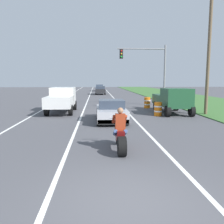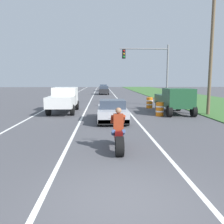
% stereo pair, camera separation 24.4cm
% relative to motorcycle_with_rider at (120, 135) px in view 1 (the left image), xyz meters
% --- Properties ---
extents(ground_plane, '(160.00, 160.00, 0.00)m').
position_rel_motorcycle_with_rider_xyz_m(ground_plane, '(-0.16, -3.65, -0.59)').
color(ground_plane, '#4C4C51').
extents(lane_stripe_left_solid, '(0.14, 120.00, 0.01)m').
position_rel_motorcycle_with_rider_xyz_m(lane_stripe_left_solid, '(-5.56, 16.35, -0.59)').
color(lane_stripe_left_solid, white).
rests_on(lane_stripe_left_solid, ground).
extents(lane_stripe_right_solid, '(0.14, 120.00, 0.01)m').
position_rel_motorcycle_with_rider_xyz_m(lane_stripe_right_solid, '(1.64, 16.35, -0.59)').
color(lane_stripe_right_solid, white).
rests_on(lane_stripe_right_solid, ground).
extents(lane_stripe_centre_dashed, '(0.14, 120.00, 0.01)m').
position_rel_motorcycle_with_rider_xyz_m(lane_stripe_centre_dashed, '(-1.96, 16.35, -0.59)').
color(lane_stripe_centre_dashed, white).
rests_on(lane_stripe_centre_dashed, ground).
extents(grass_verge_right, '(10.00, 120.00, 0.06)m').
position_rel_motorcycle_with_rider_xyz_m(grass_verge_right, '(11.76, 16.35, -0.56)').
color(grass_verge_right, '#3D6B33').
rests_on(grass_verge_right, ground).
extents(motorcycle_with_rider, '(0.70, 2.21, 1.62)m').
position_rel_motorcycle_with_rider_xyz_m(motorcycle_with_rider, '(0.00, 0.00, 0.00)').
color(motorcycle_with_rider, black).
rests_on(motorcycle_with_rider, ground).
extents(sports_car_silver, '(1.84, 4.30, 1.37)m').
position_rel_motorcycle_with_rider_xyz_m(sports_car_silver, '(0.07, 6.41, 0.04)').
color(sports_car_silver, '#B7B7BC').
rests_on(sports_car_silver, ground).
extents(pickup_truck_left_lane_white, '(2.02, 4.80, 1.98)m').
position_rel_motorcycle_with_rider_xyz_m(pickup_truck_left_lane_white, '(-3.62, 10.52, 0.51)').
color(pickup_truck_left_lane_white, silver).
rests_on(pickup_truck_left_lane_white, ground).
extents(pickup_truck_right_shoulder_dark_green, '(2.02, 4.80, 1.98)m').
position_rel_motorcycle_with_rider_xyz_m(pickup_truck_right_shoulder_dark_green, '(5.04, 9.52, 0.51)').
color(pickup_truck_right_shoulder_dark_green, '#1E4C2D').
rests_on(pickup_truck_right_shoulder_dark_green, ground).
extents(traffic_light_mast_near, '(4.85, 0.34, 6.00)m').
position_rel_motorcycle_with_rider_xyz_m(traffic_light_mast_near, '(4.46, 14.99, 3.42)').
color(traffic_light_mast_near, gray).
rests_on(traffic_light_mast_near, ground).
extents(utility_pole_roadside, '(0.24, 0.24, 8.26)m').
position_rel_motorcycle_with_rider_xyz_m(utility_pole_roadside, '(7.32, 8.62, 3.54)').
color(utility_pole_roadside, brown).
rests_on(utility_pole_roadside, ground).
extents(construction_barrel_nearest, '(0.58, 0.58, 1.00)m').
position_rel_motorcycle_with_rider_xyz_m(construction_barrel_nearest, '(3.61, 8.32, -0.09)').
color(construction_barrel_nearest, orange).
rests_on(construction_barrel_nearest, ground).
extents(construction_barrel_mid, '(0.58, 0.58, 1.00)m').
position_rel_motorcycle_with_rider_xyz_m(construction_barrel_mid, '(3.83, 13.04, -0.09)').
color(construction_barrel_mid, orange).
rests_on(construction_barrel_mid, ground).
extents(distant_car_far_ahead, '(1.80, 4.00, 1.50)m').
position_rel_motorcycle_with_rider_xyz_m(distant_car_far_ahead, '(-0.13, 33.91, 0.18)').
color(distant_car_far_ahead, '#262628').
rests_on(distant_car_far_ahead, ground).
extents(distant_car_further_ahead, '(1.80, 4.00, 1.50)m').
position_rel_motorcycle_with_rider_xyz_m(distant_car_further_ahead, '(-0.10, 46.70, 0.18)').
color(distant_car_further_ahead, '#194C8C').
rests_on(distant_car_further_ahead, ground).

